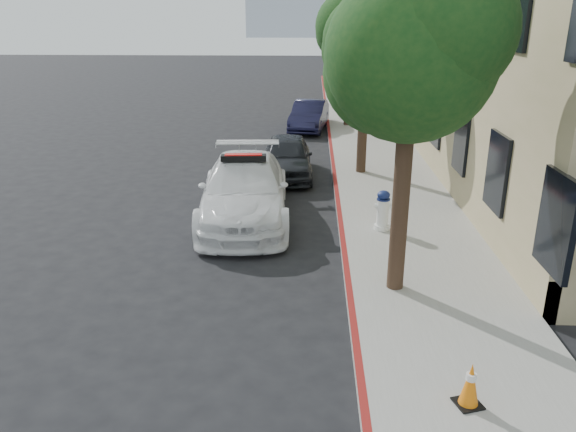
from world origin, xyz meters
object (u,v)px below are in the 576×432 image
at_px(parked_car_mid, 287,156).
at_px(traffic_cone, 470,385).
at_px(parked_car_far, 309,116).
at_px(fire_hydrant, 383,211).
at_px(police_car, 244,190).

height_order(parked_car_mid, traffic_cone, parked_car_mid).
relative_size(parked_car_mid, parked_car_far, 0.98).
distance_m(parked_car_mid, traffic_cone, 11.52).
bearing_deg(fire_hydrant, traffic_cone, -78.77).
bearing_deg(parked_car_far, fire_hydrant, -74.23).
height_order(parked_car_far, fire_hydrant, parked_car_far).
bearing_deg(traffic_cone, police_car, 117.33).
bearing_deg(fire_hydrant, police_car, 171.28).
bearing_deg(police_car, traffic_cone, -66.92).
xyz_separation_m(parked_car_mid, traffic_cone, (2.82, -11.17, -0.19)).
bearing_deg(fire_hydrant, parked_car_far, 105.69).
bearing_deg(parked_car_far, police_car, -89.85).
xyz_separation_m(police_car, parked_car_mid, (0.89, 3.99, -0.12)).
relative_size(parked_car_mid, traffic_cone, 6.11).
xyz_separation_m(parked_car_far, traffic_cone, (2.19, -18.74, -0.18)).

